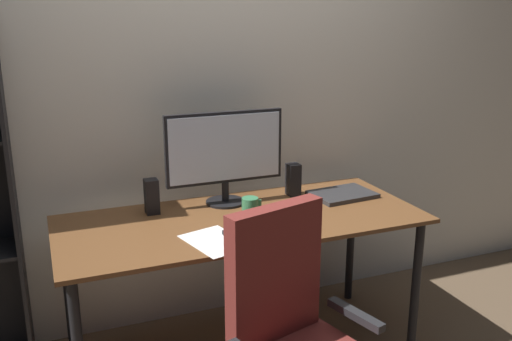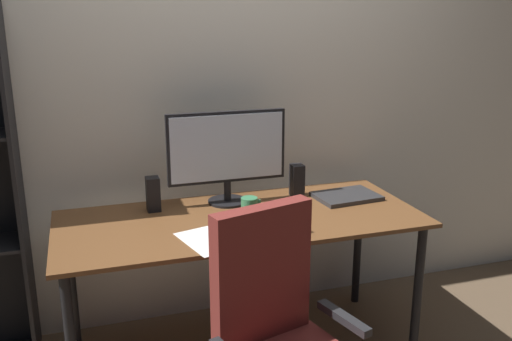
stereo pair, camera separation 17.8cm
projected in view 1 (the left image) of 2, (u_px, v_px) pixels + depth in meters
back_wall at (206, 85)px, 2.96m from camera, size 6.40×0.10×2.60m
desk at (242, 233)px, 2.65m from camera, size 1.72×0.73×0.74m
monitor at (225, 152)px, 2.76m from camera, size 0.60×0.20×0.47m
keyboard at (257, 232)px, 2.43m from camera, size 0.29×0.12×0.02m
mouse at (302, 226)px, 2.48m from camera, size 0.07×0.11×0.03m
coffee_mug at (250, 207)px, 2.64m from camera, size 0.10×0.08×0.09m
laptop at (342, 194)px, 2.93m from camera, size 0.34×0.26×0.02m
speaker_left at (152, 196)px, 2.67m from camera, size 0.06×0.07×0.17m
speaker_right at (293, 180)px, 2.93m from camera, size 0.06×0.07×0.17m
paper_sheet at (216, 241)px, 2.36m from camera, size 0.28×0.34×0.00m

